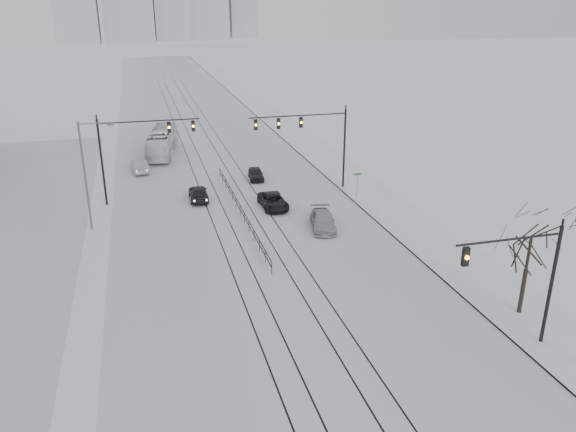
% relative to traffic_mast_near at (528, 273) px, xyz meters
% --- Properties ---
extents(road, '(22.00, 260.00, 0.02)m').
position_rel_traffic_mast_near_xyz_m(road, '(-10.79, 54.00, -4.55)').
color(road, silver).
rests_on(road, ground).
extents(sidewalk_east, '(5.00, 260.00, 0.16)m').
position_rel_traffic_mast_near_xyz_m(sidewalk_east, '(2.71, 54.00, -4.48)').
color(sidewalk_east, silver).
rests_on(sidewalk_east, ground).
extents(curb, '(0.10, 260.00, 0.12)m').
position_rel_traffic_mast_near_xyz_m(curb, '(0.26, 54.00, -4.50)').
color(curb, gray).
rests_on(curb, ground).
extents(parking_strip, '(14.00, 60.00, 0.03)m').
position_rel_traffic_mast_near_xyz_m(parking_strip, '(-30.79, 29.00, -4.55)').
color(parking_strip, silver).
rests_on(parking_strip, ground).
extents(tram_rails, '(5.30, 180.00, 0.01)m').
position_rel_traffic_mast_near_xyz_m(tram_rails, '(-10.79, 34.00, -4.54)').
color(tram_rails, black).
rests_on(tram_rails, ground).
extents(traffic_mast_near, '(6.10, 0.37, 7.00)m').
position_rel_traffic_mast_near_xyz_m(traffic_mast_near, '(0.00, 0.00, 0.00)').
color(traffic_mast_near, black).
rests_on(traffic_mast_near, ground).
extents(traffic_mast_ne, '(9.60, 0.37, 8.00)m').
position_rel_traffic_mast_near_xyz_m(traffic_mast_ne, '(-2.64, 29.00, 1.20)').
color(traffic_mast_ne, black).
rests_on(traffic_mast_ne, ground).
extents(traffic_mast_nw, '(9.10, 0.37, 8.00)m').
position_rel_traffic_mast_near_xyz_m(traffic_mast_nw, '(-19.31, 30.00, 1.01)').
color(traffic_mast_nw, black).
rests_on(traffic_mast_nw, ground).
extents(street_light_west, '(2.73, 0.25, 9.00)m').
position_rel_traffic_mast_near_xyz_m(street_light_west, '(-22.99, 24.00, 0.65)').
color(street_light_west, '#595B60').
rests_on(street_light_west, ground).
extents(bare_tree, '(4.40, 4.40, 6.10)m').
position_rel_traffic_mast_near_xyz_m(bare_tree, '(2.41, 3.00, -0.07)').
color(bare_tree, black).
rests_on(bare_tree, ground).
extents(median_fence, '(0.06, 24.00, 1.00)m').
position_rel_traffic_mast_near_xyz_m(median_fence, '(-10.79, 24.00, -4.04)').
color(median_fence, black).
rests_on(median_fence, ground).
extents(street_sign, '(0.70, 0.06, 2.40)m').
position_rel_traffic_mast_near_xyz_m(street_sign, '(1.01, 26.00, -2.96)').
color(street_sign, '#595B60').
rests_on(street_sign, ground).
extents(sedan_sb_inner, '(1.84, 4.31, 1.45)m').
position_rel_traffic_mast_near_xyz_m(sedan_sb_inner, '(-13.87, 28.98, -3.84)').
color(sedan_sb_inner, black).
rests_on(sedan_sb_inner, ground).
extents(sedan_sb_outer, '(1.98, 4.56, 1.46)m').
position_rel_traffic_mast_near_xyz_m(sedan_sb_outer, '(-19.07, 40.18, -3.83)').
color(sedan_sb_outer, '#9B9BA2').
rests_on(sedan_sb_outer, ground).
extents(sedan_nb_front, '(2.21, 4.67, 1.29)m').
position_rel_traffic_mast_near_xyz_m(sedan_nb_front, '(-7.52, 25.08, -3.92)').
color(sedan_nb_front, black).
rests_on(sedan_nb_front, ground).
extents(sedan_nb_right, '(2.81, 4.98, 1.36)m').
position_rel_traffic_mast_near_xyz_m(sedan_nb_right, '(-4.72, 19.13, -3.88)').
color(sedan_nb_right, '#A1A5A8').
rests_on(sedan_nb_right, ground).
extents(sedan_nb_far, '(1.85, 3.81, 1.26)m').
position_rel_traffic_mast_near_xyz_m(sedan_nb_far, '(-7.22, 34.09, -3.93)').
color(sedan_nb_far, black).
rests_on(sedan_nb_far, ground).
extents(box_truck, '(4.50, 11.56, 3.14)m').
position_rel_traffic_mast_near_xyz_m(box_truck, '(-16.16, 47.12, -2.99)').
color(box_truck, silver).
rests_on(box_truck, ground).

